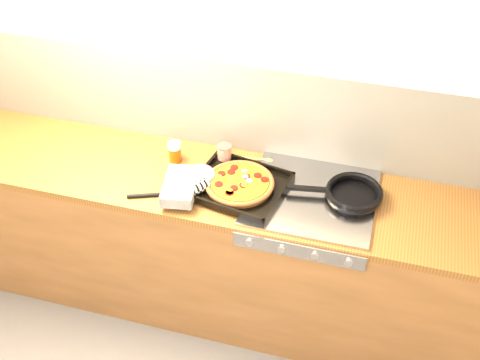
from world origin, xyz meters
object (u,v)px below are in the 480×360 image
(tomato_can, at_px, (224,154))
(juice_glass, at_px, (175,152))
(pizza_on_tray, at_px, (224,184))
(frying_pan, at_px, (353,194))

(tomato_can, distance_m, juice_glass, 0.25)
(pizza_on_tray, xyz_separation_m, frying_pan, (0.60, 0.10, -0.01))
(frying_pan, bearing_deg, pizza_on_tray, -170.58)
(pizza_on_tray, xyz_separation_m, tomato_can, (-0.06, 0.22, 0.01))
(frying_pan, xyz_separation_m, juice_glass, (-0.91, 0.06, 0.02))
(pizza_on_tray, distance_m, juice_glass, 0.35)
(frying_pan, distance_m, tomato_can, 0.68)
(pizza_on_tray, distance_m, tomato_can, 0.23)
(pizza_on_tray, height_order, tomato_can, tomato_can)
(juice_glass, bearing_deg, frying_pan, -3.64)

